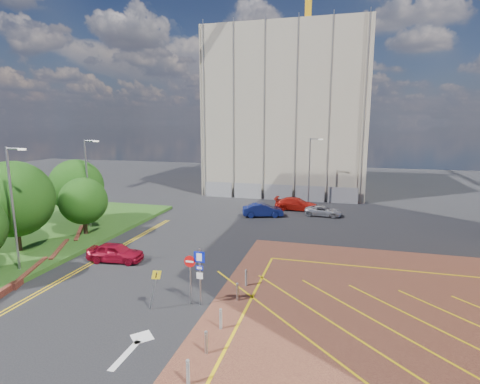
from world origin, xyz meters
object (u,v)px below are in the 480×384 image
at_px(tree_d, 76,186).
at_px(lamp_back, 310,169).
at_px(lamp_left_near, 13,204).
at_px(car_blue_back, 263,210).
at_px(tree_b, 14,199).
at_px(sign_cluster, 196,271).
at_px(car_red_left, 115,252).
at_px(car_silver_back, 323,211).
at_px(warning_sign, 155,285).
at_px(car_red_back, 296,204).
at_px(lamp_left_far, 88,180).
at_px(tree_c, 83,201).

distance_m(tree_d, lamp_back, 25.47).
distance_m(lamp_left_near, car_blue_back, 22.97).
xyz_separation_m(tree_d, car_blue_back, (16.34, 8.02, -3.17)).
bearing_deg(tree_d, tree_b, -82.87).
bearing_deg(sign_cluster, tree_d, 144.42).
bearing_deg(sign_cluster, car_red_left, 150.13).
bearing_deg(car_blue_back, car_red_left, 136.27).
relative_size(car_red_left, car_blue_back, 0.93).
distance_m(tree_b, car_silver_back, 28.25).
height_order(tree_b, car_red_left, tree_b).
bearing_deg(warning_sign, car_red_back, 79.85).
relative_size(lamp_left_far, lamp_back, 1.00).
distance_m(lamp_left_near, lamp_back, 30.80).
bearing_deg(warning_sign, car_red_left, 136.87).
bearing_deg(warning_sign, car_blue_back, 86.15).
bearing_deg(car_blue_back, warning_sign, 158.34).
xyz_separation_m(tree_b, car_red_left, (7.83, 0.56, -3.56)).
height_order(tree_b, tree_d, tree_b).
bearing_deg(lamp_left_near, lamp_back, 57.60).
distance_m(car_blue_back, car_silver_back, 6.45).
height_order(lamp_left_far, car_red_back, lamp_left_far).
xyz_separation_m(tree_c, lamp_back, (17.58, 18.00, 1.17)).
height_order(warning_sign, car_blue_back, warning_sign).
bearing_deg(lamp_back, tree_b, -130.41).
relative_size(lamp_left_far, warning_sign, 3.56).
bearing_deg(sign_cluster, tree_b, 165.74).
xyz_separation_m(lamp_left_far, car_blue_back, (14.26, 9.02, -3.96)).
height_order(tree_c, lamp_back, lamp_back).
bearing_deg(lamp_left_far, car_silver_back, 28.22).
height_order(tree_b, lamp_left_far, lamp_left_far).
relative_size(lamp_left_near, car_red_back, 1.64).
xyz_separation_m(warning_sign, car_blue_back, (1.42, 21.17, -0.73)).
relative_size(tree_b, car_blue_back, 1.59).
height_order(tree_b, sign_cluster, tree_b).
bearing_deg(tree_d, car_blue_back, 26.14).
bearing_deg(lamp_left_near, tree_d, 110.35).
xyz_separation_m(warning_sign, car_red_left, (-6.09, 5.71, -0.75)).
xyz_separation_m(tree_d, sign_cluster, (16.80, -12.02, -1.92)).
distance_m(lamp_back, sign_cluster, 27.38).
height_order(sign_cluster, car_red_back, sign_cluster).
distance_m(tree_c, car_red_back, 22.37).
height_order(tree_d, sign_cluster, tree_d).
distance_m(lamp_left_far, car_silver_back, 23.53).
xyz_separation_m(lamp_back, warning_sign, (-5.66, -28.15, -2.93)).
relative_size(car_red_back, car_silver_back, 1.27).
height_order(lamp_left_near, car_silver_back, lamp_left_near).
height_order(lamp_left_far, car_silver_back, lamp_left_far).
bearing_deg(warning_sign, tree_c, 139.59).
bearing_deg(lamp_left_far, tree_c, -65.29).
relative_size(lamp_left_far, sign_cluster, 2.50).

